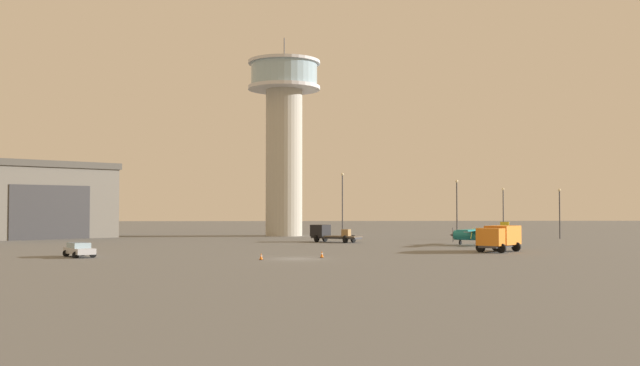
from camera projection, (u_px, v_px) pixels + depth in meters
name	position (u px, v px, depth m)	size (l,w,h in m)	color
ground_plane	(297.00, 259.00, 65.90)	(400.00, 400.00, 0.00)	#60605E
control_tower	(284.00, 127.00, 121.82)	(12.19, 12.19, 33.60)	#B2AD9E
hangar	(25.00, 200.00, 114.82)	(31.02, 30.82, 11.79)	#6B665B
airplane_teal	(479.00, 234.00, 90.25)	(7.68, 9.07, 2.97)	teal
truck_flatbed_black	(329.00, 234.00, 98.75)	(7.03, 6.14, 2.36)	#38383D
truck_box_orange	(499.00, 237.00, 76.60)	(5.77, 6.07, 2.76)	#38383D
car_silver	(79.00, 249.00, 68.18)	(3.88, 4.70, 1.37)	#B7BABF
light_post_west	(342.00, 200.00, 114.07)	(0.44, 0.44, 10.25)	#38383D
light_post_east	(560.00, 208.00, 109.66)	(0.44, 0.44, 7.63)	#38383D
light_post_north	(457.00, 204.00, 107.94)	(0.44, 0.44, 8.91)	#38383D
light_post_centre	(503.00, 207.00, 122.57)	(0.44, 0.44, 8.11)	#38383D
traffic_cone_near_left	(261.00, 257.00, 64.45)	(0.36, 0.36, 0.61)	black
traffic_cone_near_right	(322.00, 254.00, 67.16)	(0.36, 0.36, 0.66)	black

